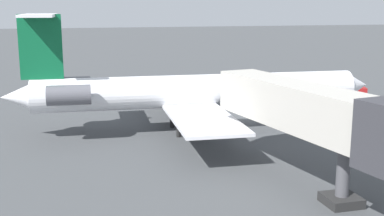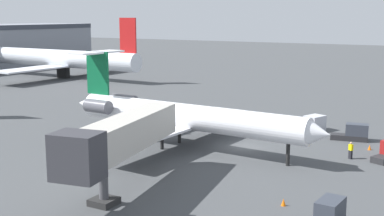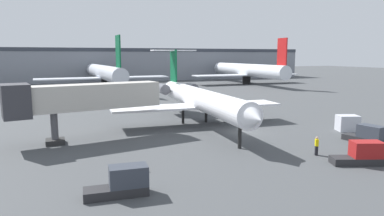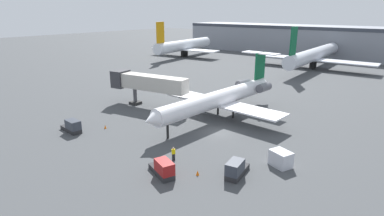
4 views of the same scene
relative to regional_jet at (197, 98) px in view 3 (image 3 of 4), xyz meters
name	(u,v)px [view 3 (image 3 of 4)]	position (x,y,z in m)	size (l,w,h in m)	color
ground_plane	(243,132)	(3.33, -5.99, -3.53)	(400.00, 400.00, 0.10)	#424447
regional_jet	(197,98)	(0.00, 0.00, 0.00)	(22.02, 30.83, 9.67)	white
jet_bridge	(76,98)	(-14.86, -3.52, 0.99)	(15.78, 5.56, 6.16)	#B7B2A8
ground_crew_marshaller	(317,146)	(4.49, -16.78, -2.62)	(0.42, 0.48, 1.69)	black
baggage_tug_lead	(368,135)	(12.23, -15.32, -2.64)	(2.09, 4.19, 1.90)	#262628
baggage_tug_trailing	(362,154)	(6.13, -20.21, -2.64)	(4.24, 2.72, 1.90)	#262628
baggage_tug_spare	(123,183)	(-13.15, -19.37, -2.64)	(4.10, 1.70, 1.90)	#262628
cargo_container_uld	(348,123)	(14.95, -10.09, -2.56)	(2.80, 2.44, 1.85)	silver
traffic_cone_near	(146,168)	(-10.68, -15.45, -3.21)	(0.36, 0.36, 0.55)	orange
traffic_cone_mid	(362,150)	(8.89, -17.73, -3.21)	(0.36, 0.36, 0.55)	orange
terminal_building	(113,64)	(3.33, 86.26, 2.17)	(144.23, 18.81, 11.26)	gray
parked_airliner_west_mid	(104,73)	(-4.20, 55.26, 0.70)	(35.22, 41.80, 13.17)	silver
parked_airliner_centre	(247,70)	(38.97, 53.45, 0.74)	(34.37, 40.84, 13.25)	silver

